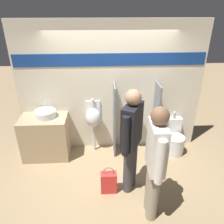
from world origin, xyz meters
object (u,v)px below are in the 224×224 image
at_px(cell_phone, 56,120).
at_px(person_in_vest, 155,161).
at_px(toilet, 174,140).
at_px(shopping_bag, 109,182).
at_px(urinal_far, 134,116).
at_px(person_with_lanyard, 131,138).
at_px(sink_basin, 45,114).
at_px(urinal_near_counter, 93,117).

relative_size(cell_phone, person_in_vest, 0.08).
distance_m(toilet, shopping_bag, 1.81).
bearing_deg(urinal_far, cell_phone, -170.72).
relative_size(toilet, person_with_lanyard, 0.47).
bearing_deg(person_with_lanyard, toilet, -20.32).
distance_m(sink_basin, cell_phone, 0.29).
distance_m(urinal_far, shopping_bag, 1.50).
height_order(sink_basin, toilet, sink_basin).
relative_size(sink_basin, shopping_bag, 0.80).
distance_m(toilet, person_in_vest, 1.88).
relative_size(urinal_far, person_in_vest, 0.65).
relative_size(sink_basin, toilet, 0.48).
distance_m(urinal_near_counter, person_with_lanyard, 1.32).
bearing_deg(person_with_lanyard, person_in_vest, -127.97).
relative_size(sink_basin, urinal_far, 0.35).
distance_m(cell_phone, toilet, 2.51).
height_order(urinal_far, person_in_vest, person_in_vest).
bearing_deg(urinal_near_counter, person_in_vest, -62.66).
bearing_deg(toilet, cell_phone, -177.86).
xyz_separation_m(urinal_far, shopping_bag, (-0.60, -1.23, -0.60)).
relative_size(sink_basin, urinal_near_counter, 0.35).
bearing_deg(person_with_lanyard, urinal_near_counter, 56.96).
xyz_separation_m(urinal_near_counter, shopping_bag, (0.26, -1.23, -0.60)).
bearing_deg(person_with_lanyard, cell_phone, 84.82).
height_order(cell_phone, urinal_far, urinal_far).
bearing_deg(shopping_bag, sink_basin, 136.43).
relative_size(urinal_near_counter, person_with_lanyard, 0.64).
xyz_separation_m(toilet, person_in_vest, (-0.85, -1.53, 0.71)).
xyz_separation_m(sink_basin, toilet, (2.67, -0.08, -0.67)).
xyz_separation_m(person_in_vest, shopping_bag, (-0.62, 0.46, -0.80)).
height_order(urinal_far, shopping_bag, urinal_far).
height_order(urinal_near_counter, shopping_bag, urinal_near_counter).
bearing_deg(shopping_bag, urinal_near_counter, 101.87).
bearing_deg(urinal_far, person_with_lanyard, -101.54).
distance_m(urinal_far, person_in_vest, 1.71).
bearing_deg(urinal_far, person_in_vest, -89.48).
distance_m(person_with_lanyard, shopping_bag, 0.90).
xyz_separation_m(sink_basin, urinal_near_counter, (0.94, 0.09, -0.16)).
bearing_deg(cell_phone, toilet, 2.14).
bearing_deg(shopping_bag, urinal_far, 63.91).
height_order(person_in_vest, person_with_lanyard, person_with_lanyard).
bearing_deg(urinal_near_counter, urinal_far, 0.00).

